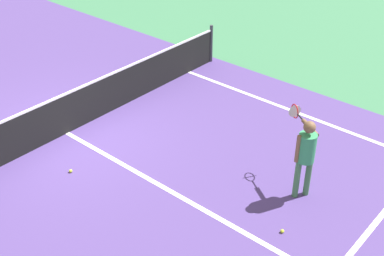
% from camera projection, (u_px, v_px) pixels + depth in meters
% --- Properties ---
extents(ground_plane, '(60.00, 60.00, 0.00)m').
position_uv_depth(ground_plane, '(67.00, 133.00, 11.30)').
color(ground_plane, '#38724C').
extents(court_surface_inbounds, '(10.62, 24.40, 0.00)m').
position_uv_depth(court_surface_inbounds, '(67.00, 133.00, 11.30)').
color(court_surface_inbounds, '#4C387A').
rests_on(court_surface_inbounds, ground_plane).
extents(line_center_service, '(0.10, 6.40, 0.01)m').
position_uv_depth(line_center_service, '(174.00, 193.00, 9.53)').
color(line_center_service, white).
rests_on(line_center_service, ground_plane).
extents(net, '(10.20, 0.09, 1.07)m').
position_uv_depth(net, '(64.00, 114.00, 11.04)').
color(net, '#33383D').
rests_on(net, ground_plane).
extents(player_near, '(0.91, 0.93, 1.58)m').
position_uv_depth(player_near, '(306.00, 150.00, 9.00)').
color(player_near, '#3F7247').
rests_on(player_near, ground_plane).
extents(tennis_ball_near_net, '(0.07, 0.07, 0.07)m').
position_uv_depth(tennis_ball_near_net, '(71.00, 171.00, 10.06)').
color(tennis_ball_near_net, '#CCE033').
rests_on(tennis_ball_near_net, ground_plane).
extents(tennis_ball_mid_court, '(0.07, 0.07, 0.07)m').
position_uv_depth(tennis_ball_mid_court, '(282.00, 231.00, 8.62)').
color(tennis_ball_mid_court, '#CCE033').
rests_on(tennis_ball_mid_court, ground_plane).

